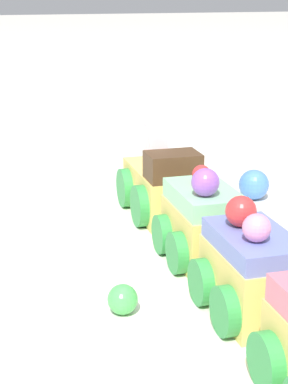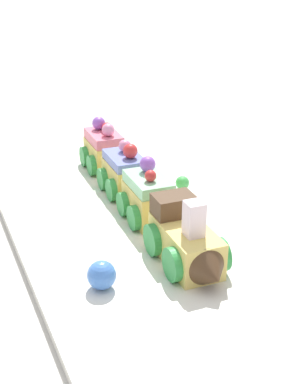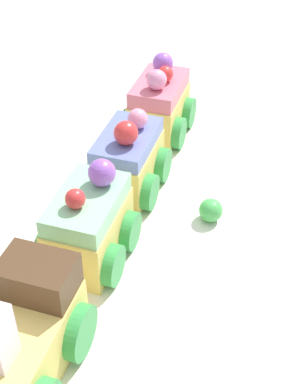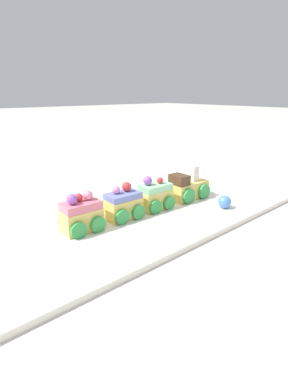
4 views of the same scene
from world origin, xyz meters
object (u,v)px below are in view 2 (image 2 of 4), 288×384
(cake_car_strawberry, at_px, (104,150))
(gumball_green, at_px, (182,183))
(cake_car_blueberry, at_px, (125,174))
(gumball_blue, at_px, (102,275))
(cake_train_locomotive, at_px, (188,244))
(cake_car_mint, at_px, (148,198))

(cake_car_strawberry, bearing_deg, gumball_green, 33.88)
(cake_car_blueberry, bearing_deg, gumball_blue, -25.12)
(gumball_blue, distance_m, gumball_green, 0.27)
(cake_train_locomotive, bearing_deg, cake_car_mint, 179.90)
(cake_car_mint, bearing_deg, cake_car_blueberry, 179.96)
(gumball_green, bearing_deg, gumball_blue, -44.84)
(cake_car_blueberry, relative_size, gumball_green, 3.85)
(cake_train_locomotive, bearing_deg, cake_car_strawberry, 179.99)
(cake_car_mint, distance_m, cake_car_blueberry, 0.09)
(cake_car_blueberry, height_order, cake_car_strawberry, cake_car_strawberry)
(cake_car_mint, height_order, gumball_green, cake_car_mint)
(cake_car_mint, bearing_deg, cake_train_locomotive, -0.10)
(cake_train_locomotive, relative_size, cake_car_strawberry, 1.62)
(cake_train_locomotive, relative_size, cake_car_mint, 1.63)
(gumball_blue, bearing_deg, cake_car_blueberry, 153.00)
(gumball_green, bearing_deg, cake_train_locomotive, -25.17)
(cake_train_locomotive, xyz_separation_m, cake_car_strawberry, (-0.31, 0.01, 0.00))
(cake_train_locomotive, height_order, cake_car_blueberry, cake_train_locomotive)
(cake_car_mint, distance_m, gumball_blue, 0.17)
(gumball_blue, bearing_deg, gumball_green, 135.16)
(cake_car_mint, xyz_separation_m, gumball_blue, (0.13, -0.11, -0.01))
(gumball_green, bearing_deg, cake_car_mint, -51.71)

